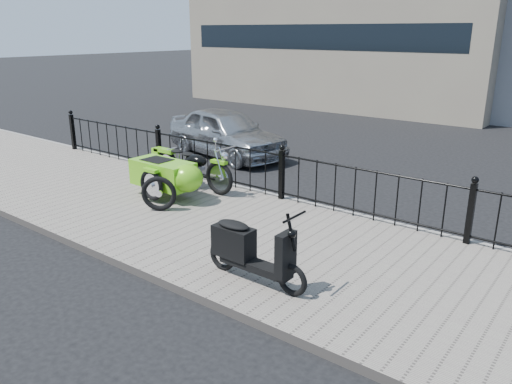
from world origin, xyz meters
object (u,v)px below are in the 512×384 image
Objects in this scene: sedan_car at (226,132)px; motorcycle_sidecar at (175,173)px; scooter at (249,250)px; spare_tire at (159,194)px.

motorcycle_sidecar is at bearing -143.21° from sedan_car.
motorcycle_sidecar is at bearing 151.15° from scooter.
spare_tire is at bearing -63.36° from motorcycle_sidecar.
scooter is at bearing -20.02° from spare_tire.
sedan_car is at bearing 133.33° from scooter.
scooter is 0.42× the size of sedan_car.
scooter is at bearing -28.85° from motorcycle_sidecar.
spare_tire is 0.17× the size of sedan_car.
sedan_car is (-1.73, 3.52, 0.05)m from motorcycle_sidecar.
spare_tire is 4.77m from sedan_car.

